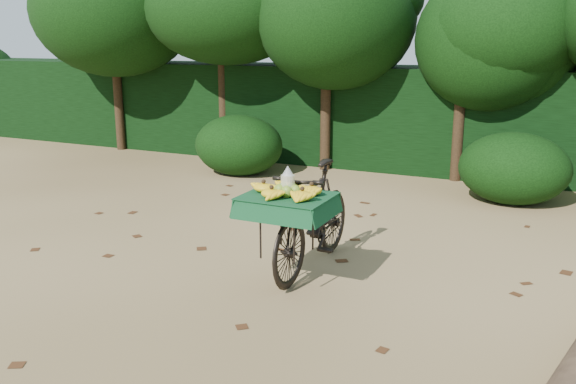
% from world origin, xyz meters
% --- Properties ---
extents(ground, '(80.00, 80.00, 0.00)m').
position_xyz_m(ground, '(0.00, 0.00, 0.00)').
color(ground, tan).
rests_on(ground, ground).
extents(vendor_bicycle, '(0.78, 1.83, 1.10)m').
position_xyz_m(vendor_bicycle, '(-0.03, 0.64, 0.56)').
color(vendor_bicycle, black).
rests_on(vendor_bicycle, ground).
extents(hedge_backdrop, '(26.00, 1.80, 1.80)m').
position_xyz_m(hedge_backdrop, '(0.00, 6.30, 0.90)').
color(hedge_backdrop, black).
rests_on(hedge_backdrop, ground).
extents(tree_row, '(14.50, 2.00, 4.00)m').
position_xyz_m(tree_row, '(-0.65, 5.50, 2.00)').
color(tree_row, black).
rests_on(tree_row, ground).
extents(bush_clumps, '(8.80, 1.70, 0.90)m').
position_xyz_m(bush_clumps, '(0.50, 4.30, 0.45)').
color(bush_clumps, black).
rests_on(bush_clumps, ground).
extents(leaf_litter, '(7.00, 7.30, 0.01)m').
position_xyz_m(leaf_litter, '(0.00, 0.65, 0.01)').
color(leaf_litter, '#432511').
rests_on(leaf_litter, ground).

